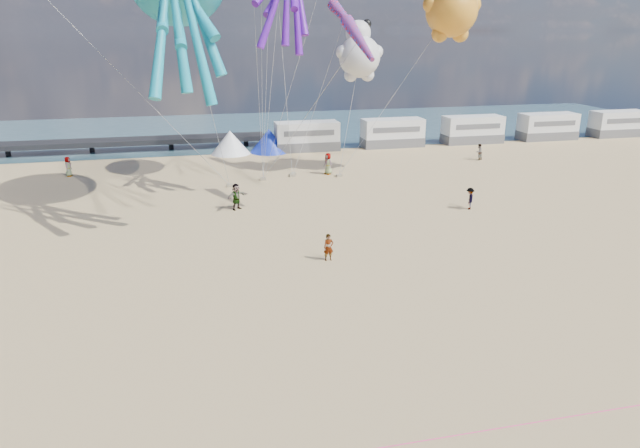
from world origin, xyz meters
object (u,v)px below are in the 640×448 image
at_px(beachgoer_6, 68,167).
at_px(beachgoer_0, 328,164).
at_px(motorhome_4, 618,124).
at_px(windsock_right, 359,40).
at_px(sandbag_b, 292,175).
at_px(kite_panda, 359,57).
at_px(standing_person, 329,247).
at_px(kite_teddy_orange, 452,10).
at_px(windsock_mid, 345,18).
at_px(motorhome_0, 307,136).
at_px(beachgoer_4, 236,197).
at_px(motorhome_3, 548,126).
at_px(tent_white, 230,142).
at_px(beachgoer_1, 479,152).
at_px(sandbag_c, 339,175).
at_px(tent_blue, 269,141).
at_px(sandbag_a, 230,185).
at_px(sandbag_d, 293,174).
at_px(motorhome_2, 472,130).
at_px(sandbag_e, 263,179).
at_px(beachgoer_2, 470,199).
at_px(motorhome_1, 392,133).

bearing_deg(beachgoer_6, beachgoer_0, -89.42).
height_order(motorhome_4, windsock_right, windsock_right).
relative_size(sandbag_b, kite_panda, 0.09).
relative_size(standing_person, kite_teddy_orange, 0.21).
bearing_deg(windsock_mid, motorhome_0, 85.26).
relative_size(standing_person, beachgoer_4, 0.81).
height_order(motorhome_3, tent_white, motorhome_3).
bearing_deg(motorhome_0, beachgoer_1, -28.78).
bearing_deg(sandbag_c, tent_white, 125.09).
relative_size(beachgoer_0, sandbag_b, 3.76).
bearing_deg(tent_blue, standing_person, -92.06).
distance_m(beachgoer_4, windsock_mid, 17.86).
height_order(sandbag_a, sandbag_d, same).
distance_m(motorhome_4, kite_panda, 38.72).
height_order(beachgoer_6, kite_teddy_orange, kite_teddy_orange).
xyz_separation_m(motorhome_3, kite_teddy_orange, (-19.44, -13.54, 12.04)).
bearing_deg(motorhome_2, tent_blue, 180.00).
height_order(sandbag_e, kite_panda, kite_panda).
bearing_deg(beachgoer_2, motorhome_3, 166.90).
bearing_deg(sandbag_d, kite_panda, -12.16).
bearing_deg(motorhome_1, motorhome_0, 180.00).
bearing_deg(sandbag_c, standing_person, -106.66).
height_order(motorhome_3, beachgoer_2, motorhome_3).
relative_size(motorhome_4, beachgoer_4, 3.51).
height_order(motorhome_2, sandbag_a, motorhome_2).
relative_size(motorhome_1, beachgoer_0, 3.51).
height_order(tent_white, sandbag_d, tent_white).
bearing_deg(tent_blue, tent_white, 180.00).
xyz_separation_m(motorhome_2, sandbag_a, (-28.15, -13.15, -1.39)).
bearing_deg(motorhome_0, beachgoer_6, -164.07).
bearing_deg(beachgoer_6, tent_blue, -59.15).
bearing_deg(standing_person, beachgoer_2, 28.76).
bearing_deg(kite_teddy_orange, kite_panda, -176.96).
xyz_separation_m(tent_white, beachgoer_2, (14.91, -23.14, -0.42)).
height_order(standing_person, kite_panda, kite_panda).
bearing_deg(kite_teddy_orange, windsock_right, -122.06).
distance_m(motorhome_2, sandbag_b, 25.14).
xyz_separation_m(motorhome_2, tent_blue, (-23.00, 0.00, -0.30)).
bearing_deg(tent_white, beachgoer_0, -54.58).
xyz_separation_m(beachgoer_0, sandbag_c, (0.71, -1.15, -0.83)).
xyz_separation_m(kite_panda, windsock_right, (-3.19, -10.34, 1.48)).
bearing_deg(beachgoer_2, beachgoer_1, 179.93).
bearing_deg(beachgoer_0, sandbag_b, -114.87).
relative_size(sandbag_a, kite_panda, 0.09).
distance_m(motorhome_2, kite_panda, 22.23).
relative_size(motorhome_0, beachgoer_1, 4.14).
relative_size(tent_white, beachgoer_4, 2.13).
height_order(sandbag_c, windsock_mid, windsock_mid).
relative_size(beachgoer_0, kite_panda, 0.32).
height_order(beachgoer_6, kite_panda, kite_panda).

